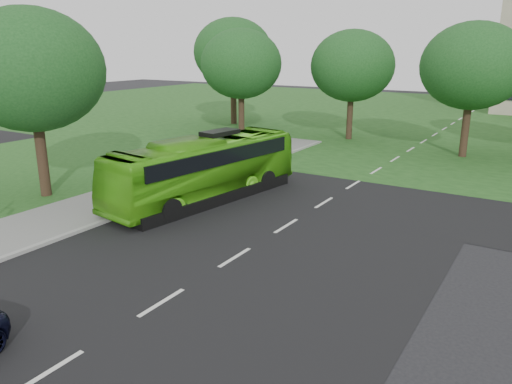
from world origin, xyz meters
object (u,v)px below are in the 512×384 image
at_px(tree_park_b, 352,66).
at_px(tree_side_near, 31,70).
at_px(tree_park_a, 241,64).
at_px(tree_park_f, 233,52).
at_px(bus, 205,169).
at_px(tree_park_c, 473,66).

height_order(tree_park_b, tree_side_near, tree_side_near).
xyz_separation_m(tree_park_a, tree_side_near, (1.16, -20.54, 0.26)).
bearing_deg(tree_park_f, tree_side_near, -77.12).
bearing_deg(tree_park_b, bus, -89.26).
height_order(tree_park_c, bus, tree_park_c).
xyz_separation_m(tree_park_a, tree_park_f, (-4.91, 6.03, 0.89)).
xyz_separation_m(tree_park_a, tree_park_c, (18.03, 1.33, 0.12)).
height_order(tree_park_f, bus, tree_park_f).
bearing_deg(bus, tree_park_a, 126.09).
relative_size(tree_park_a, bus, 0.80).
bearing_deg(tree_side_near, tree_park_c, 52.36).
xyz_separation_m(tree_park_c, tree_side_near, (-16.87, -21.88, 0.15)).
bearing_deg(tree_park_a, tree_park_c, 4.23).
distance_m(tree_park_a, bus, 19.31).
height_order(tree_park_f, tree_side_near, tree_park_f).
bearing_deg(tree_park_f, tree_park_b, -9.44).
xyz_separation_m(tree_park_c, bus, (-9.33, -17.95, -4.70)).
bearing_deg(tree_side_near, tree_park_b, 73.38).
bearing_deg(tree_park_b, tree_park_c, -14.48).
xyz_separation_m(tree_park_a, tree_park_b, (8.43, 3.81, -0.12)).
distance_m(tree_park_b, tree_side_near, 25.42).
distance_m(tree_park_c, bus, 20.77).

